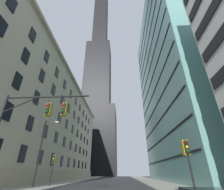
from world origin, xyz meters
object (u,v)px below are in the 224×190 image
traffic_signal_mast (33,120)px  traffic_light_far_left (54,161)px  traffic_light_near_right (186,151)px  street_lamppost (43,145)px

traffic_signal_mast → traffic_light_far_left: traffic_signal_mast is taller
traffic_light_far_left → traffic_light_near_right: bearing=-37.9°
traffic_light_far_left → street_lamppost: bearing=-120.3°
traffic_light_near_right → traffic_signal_mast: bearing=-175.1°
traffic_signal_mast → traffic_light_near_right: bearing=4.9°
traffic_signal_mast → street_lamppost: street_lamppost is taller
traffic_light_far_left → street_lamppost: size_ratio=0.46×
traffic_signal_mast → traffic_light_far_left: (-2.94, 12.07, -2.09)m
traffic_signal_mast → traffic_light_far_left: size_ratio=1.91×
traffic_light_far_left → street_lamppost: street_lamppost is taller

